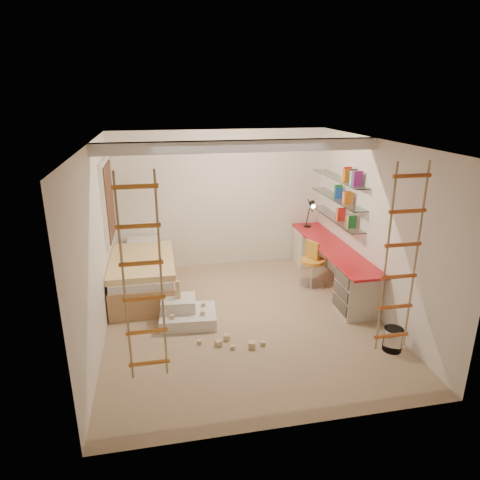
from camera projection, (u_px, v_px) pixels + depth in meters
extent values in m
plane|color=tan|center=(244.00, 318.00, 6.43)|extent=(4.50, 4.50, 0.00)
cube|color=white|center=(240.00, 146.00, 5.89)|extent=(4.00, 0.18, 0.16)
cube|color=white|center=(107.00, 201.00, 6.96)|extent=(0.06, 1.15, 1.35)
cube|color=#4C2D1E|center=(110.00, 201.00, 6.97)|extent=(0.02, 1.00, 1.20)
cylinder|color=white|center=(393.00, 339.00, 5.60)|extent=(0.25, 0.25, 0.31)
cube|color=red|center=(333.00, 247.00, 7.28)|extent=(0.55, 2.80, 0.04)
cube|color=beige|center=(310.00, 246.00, 8.42)|extent=(0.52, 0.55, 0.71)
cube|color=beige|center=(357.00, 292.00, 6.48)|extent=(0.52, 0.55, 0.71)
cube|color=#4C4742|center=(342.00, 278.00, 6.34)|extent=(0.02, 0.50, 0.18)
cube|color=#4C4742|center=(341.00, 292.00, 6.41)|extent=(0.02, 0.50, 0.18)
cube|color=#4C4742|center=(340.00, 305.00, 6.49)|extent=(0.02, 0.50, 0.18)
cube|color=white|center=(336.00, 218.00, 7.45)|extent=(0.25, 1.80, 0.01)
cube|color=white|center=(337.00, 199.00, 7.34)|extent=(0.25, 1.80, 0.01)
cube|color=white|center=(339.00, 178.00, 7.22)|extent=(0.25, 1.80, 0.01)
cube|color=#AD7F51|center=(144.00, 280.00, 7.23)|extent=(1.00, 2.00, 0.45)
cube|color=white|center=(142.00, 264.00, 7.14)|extent=(0.95, 1.95, 0.12)
cube|color=gold|center=(142.00, 261.00, 6.96)|extent=(1.02, 1.60, 0.10)
cube|color=white|center=(143.00, 242.00, 7.84)|extent=(0.55, 0.35, 0.12)
cylinder|color=black|center=(307.00, 226.00, 8.33)|extent=(0.14, 0.14, 0.02)
cylinder|color=black|center=(308.00, 217.00, 8.27)|extent=(0.02, 0.15, 0.36)
cylinder|color=black|center=(310.00, 205.00, 8.09)|extent=(0.02, 0.27, 0.20)
cone|color=black|center=(313.00, 204.00, 7.97)|extent=(0.12, 0.14, 0.15)
cylinder|color=#FFEABF|center=(313.00, 206.00, 7.94)|extent=(0.08, 0.04, 0.08)
cylinder|color=orange|center=(313.00, 261.00, 7.38)|extent=(0.54, 0.54, 0.06)
cube|color=#B68423|center=(312.00, 250.00, 7.37)|extent=(0.14, 0.31, 0.30)
cylinder|color=silver|center=(312.00, 272.00, 7.44)|extent=(0.06, 0.06, 0.42)
cylinder|color=silver|center=(311.00, 284.00, 7.52)|extent=(0.61, 0.61, 0.05)
cube|color=silver|center=(188.00, 317.00, 6.30)|extent=(0.86, 0.69, 0.18)
cube|color=silver|center=(178.00, 303.00, 6.31)|extent=(0.53, 0.44, 0.18)
cube|color=#CCB284|center=(178.00, 296.00, 6.27)|extent=(0.09, 0.09, 0.08)
cube|color=#CCB284|center=(178.00, 291.00, 6.25)|extent=(0.08, 0.08, 0.07)
cube|color=#CCB284|center=(178.00, 285.00, 6.21)|extent=(0.06, 0.06, 0.12)
cube|color=#CCB284|center=(203.00, 313.00, 6.16)|extent=(0.06, 0.06, 0.06)
cube|color=#CCB284|center=(203.00, 304.00, 6.42)|extent=(0.06, 0.06, 0.06)
cube|color=#CCB284|center=(172.00, 317.00, 6.05)|extent=(0.06, 0.06, 0.06)
cube|color=#CCB284|center=(233.00, 347.00, 5.65)|extent=(0.07, 0.07, 0.07)
cube|color=#CCB284|center=(218.00, 344.00, 5.73)|extent=(0.07, 0.07, 0.07)
cube|color=#CCB284|center=(199.00, 342.00, 5.77)|extent=(0.07, 0.07, 0.07)
cube|color=#CCB284|center=(227.00, 338.00, 5.86)|extent=(0.07, 0.07, 0.07)
cube|color=#CCB284|center=(263.00, 343.00, 5.73)|extent=(0.07, 0.07, 0.07)
cube|color=#CCB284|center=(252.00, 346.00, 5.68)|extent=(0.07, 0.07, 0.07)
cube|color=#1E722D|center=(336.00, 212.00, 7.41)|extent=(0.14, 0.52, 0.22)
cube|color=white|center=(338.00, 192.00, 7.30)|extent=(0.14, 0.46, 0.22)
cube|color=#262626|center=(339.00, 171.00, 7.19)|extent=(0.14, 0.58, 0.22)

